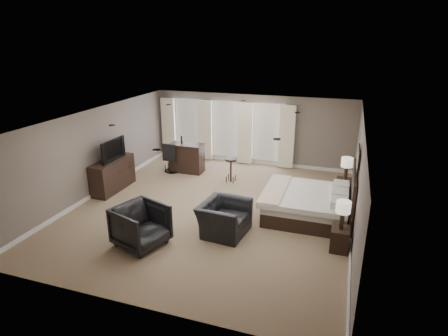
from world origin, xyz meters
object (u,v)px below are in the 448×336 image
(dresser, at_px, (113,175))
(bar_counter, at_px, (187,158))
(lamp_far, at_px, (346,169))
(armchair_near, at_px, (224,213))
(nightstand_far, at_px, (344,190))
(bar_stool_right, at_px, (231,170))
(tv, at_px, (111,158))
(desk_chair, at_px, (172,157))
(lamp_near, at_px, (342,215))
(nightstand_near, at_px, (340,239))
(armchair_far, at_px, (141,224))
(bed, at_px, (309,192))
(bar_stool_left, at_px, (169,159))

(dresser, height_order, bar_counter, bar_counter)
(lamp_far, relative_size, armchair_near, 0.56)
(nightstand_far, bearing_deg, dresser, -167.91)
(dresser, xyz_separation_m, bar_stool_right, (3.31, 1.82, -0.09))
(bar_stool_right, bearing_deg, tv, -151.14)
(dresser, xyz_separation_m, armchair_near, (4.19, -1.49, 0.04))
(tv, distance_m, desk_chair, 2.39)
(lamp_near, relative_size, desk_chair, 0.61)
(dresser, relative_size, tv, 1.47)
(armchair_near, bearing_deg, bar_stool_right, 20.66)
(nightstand_far, distance_m, lamp_far, 0.66)
(nightstand_near, height_order, bar_stool_right, bar_stool_right)
(nightstand_far, xyz_separation_m, dresser, (-6.92, -1.48, 0.18))
(dresser, bearing_deg, armchair_far, -46.08)
(nightstand_far, bearing_deg, armchair_near, -132.63)
(bed, relative_size, bar_counter, 1.88)
(nightstand_near, xyz_separation_m, desk_chair, (-5.89, 3.51, 0.27))
(nightstand_near, bearing_deg, tv, 168.42)
(lamp_near, bearing_deg, armchair_far, -164.19)
(bar_counter, bearing_deg, lamp_far, -8.23)
(nightstand_near, height_order, bar_stool_left, bar_stool_left)
(bar_stool_left, bearing_deg, armchair_far, -70.56)
(dresser, height_order, desk_chair, desk_chair)
(armchair_far, height_order, bar_stool_right, armchair_far)
(bar_counter, distance_m, bar_stool_right, 1.82)
(lamp_far, distance_m, desk_chair, 5.94)
(nightstand_far, bearing_deg, tv, -167.91)
(nightstand_near, height_order, desk_chair, desk_chair)
(bed, xyz_separation_m, desk_chair, (-5.00, 2.06, -0.17))
(bar_stool_left, distance_m, desk_chair, 0.33)
(lamp_far, relative_size, armchair_far, 0.63)
(nightstand_near, distance_m, lamp_near, 0.60)
(bed, xyz_separation_m, bar_stool_left, (-5.22, 2.26, -0.33))
(lamp_near, height_order, dresser, lamp_near)
(tv, relative_size, bar_stool_left, 1.52)
(nightstand_far, relative_size, bar_counter, 0.53)
(tv, bearing_deg, lamp_far, -77.91)
(dresser, xyz_separation_m, bar_counter, (1.54, 2.26, 0.03))
(dresser, bearing_deg, bar_counter, 55.68)
(nightstand_far, xyz_separation_m, tv, (-6.92, -1.48, 0.75))
(nightstand_far, xyz_separation_m, bar_counter, (-5.38, 0.78, 0.20))
(bar_stool_left, bearing_deg, dresser, -109.48)
(lamp_far, height_order, bar_stool_right, lamp_far)
(nightstand_near, distance_m, nightstand_far, 2.90)
(bed, relative_size, lamp_near, 3.37)
(nightstand_far, distance_m, bar_counter, 5.44)
(armchair_far, bearing_deg, desk_chair, 35.98)
(desk_chair, bearing_deg, nightstand_near, 146.50)
(bed, bearing_deg, bar_stool_right, 146.65)
(tv, bearing_deg, bed, -89.69)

